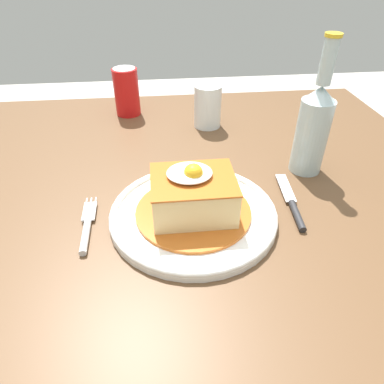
# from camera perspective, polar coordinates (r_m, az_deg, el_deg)

# --- Properties ---
(dining_table) EXTENTS (1.26, 1.04, 0.76)m
(dining_table) POSITION_cam_1_polar(r_m,az_deg,el_deg) (0.72, -5.86, -7.08)
(dining_table) COLOR brown
(dining_table) RESTS_ON ground_plane
(main_plate) EXTENTS (0.29, 0.29, 0.02)m
(main_plate) POSITION_cam_1_polar(r_m,az_deg,el_deg) (0.60, 0.21, -3.52)
(main_plate) COLOR white
(main_plate) RESTS_ON dining_table
(sandwich_meal) EXTENTS (0.20, 0.20, 0.10)m
(sandwich_meal) POSITION_cam_1_polar(r_m,az_deg,el_deg) (0.58, 0.19, -0.73)
(sandwich_meal) COLOR #B75B1E
(sandwich_meal) RESTS_ON main_plate
(fork) EXTENTS (0.02, 0.14, 0.01)m
(fork) POSITION_cam_1_polar(r_m,az_deg,el_deg) (0.60, -16.93, -5.69)
(fork) COLOR silver
(fork) RESTS_ON dining_table
(knife) EXTENTS (0.03, 0.17, 0.01)m
(knife) POSITION_cam_1_polar(r_m,az_deg,el_deg) (0.64, 16.35, -2.37)
(knife) COLOR #262628
(knife) RESTS_ON dining_table
(soda_can) EXTENTS (0.07, 0.07, 0.12)m
(soda_can) POSITION_cam_1_polar(r_m,az_deg,el_deg) (0.98, -10.71, 15.89)
(soda_can) COLOR red
(soda_can) RESTS_ON dining_table
(beer_bottle_clear) EXTENTS (0.06, 0.06, 0.27)m
(beer_bottle_clear) POSITION_cam_1_polar(r_m,az_deg,el_deg) (0.72, 19.36, 10.27)
(beer_bottle_clear) COLOR #ADC6CC
(beer_bottle_clear) RESTS_ON dining_table
(drinking_glass) EXTENTS (0.07, 0.07, 0.10)m
(drinking_glass) POSITION_cam_1_polar(r_m,az_deg,el_deg) (0.90, 2.57, 13.48)
(drinking_glass) COLOR silver
(drinking_glass) RESTS_ON dining_table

